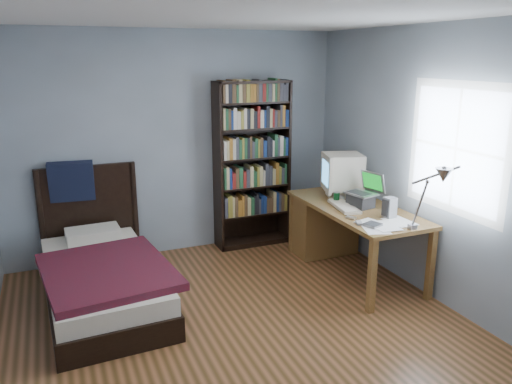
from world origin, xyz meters
TOP-DOWN VIEW (x-y plane):
  - room at (0.03, -0.00)m, footprint 4.20×4.24m
  - desk at (1.50, 1.19)m, footprint 0.75×1.66m
  - crt_monitor at (1.57, 1.13)m, footprint 0.52×0.48m
  - laptop at (1.56, 0.70)m, footprint 0.34×0.33m
  - desk_lamp at (1.45, -0.45)m, footprint 0.26×0.57m
  - keyboard at (1.37, 0.73)m, footprint 0.26×0.49m
  - speaker at (1.59, 0.31)m, footprint 0.11×0.11m
  - soda_can at (1.39, 0.92)m, footprint 0.06×0.06m
  - mouse at (1.51, 1.03)m, footprint 0.07×0.12m
  - phone_silver at (1.24, 0.42)m, footprint 0.08×0.10m
  - phone_grey at (1.22, 0.25)m, footprint 0.08×0.11m
  - external_drive at (1.30, 0.15)m, footprint 0.16×0.16m
  - bookshelf at (0.85, 1.94)m, footprint 0.88×0.30m
  - bed at (-1.00, 1.14)m, footprint 1.16×2.07m

SIDE VIEW (x-z plane):
  - bed at x=-1.00m, z-range -0.32..0.84m
  - desk at x=1.50m, z-range 0.05..0.78m
  - phone_silver at x=1.24m, z-range 0.73..0.75m
  - phone_grey at x=1.22m, z-range 0.73..0.75m
  - external_drive at x=1.30m, z-range 0.73..0.76m
  - keyboard at x=1.37m, z-range 0.72..0.77m
  - mouse at x=1.51m, z-range 0.73..0.77m
  - soda_can at x=1.39m, z-range 0.73..0.84m
  - speaker at x=1.59m, z-range 0.73..0.93m
  - laptop at x=1.56m, z-range 0.65..1.01m
  - bookshelf at x=0.85m, z-range 0.00..1.95m
  - crt_monitor at x=1.57m, z-range 0.76..1.24m
  - room at x=0.03m, z-range 0.00..2.50m
  - desk_lamp at x=1.45m, z-range 0.94..1.61m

